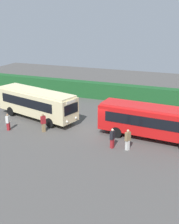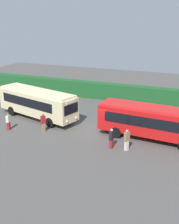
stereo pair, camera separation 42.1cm
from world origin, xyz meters
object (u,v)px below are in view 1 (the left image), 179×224
Objects in this scene: person_left at (8,122)px; person_right at (112,138)px; bus_cream at (37,102)px; bus_red at (153,121)px; person_far at (128,139)px; person_center at (43,122)px.

person_right is at bearing 164.79° from person_left.
bus_red is at bearing 11.13° from bus_cream.
person_right is at bearing -127.75° from bus_red.
person_far reaches higher than person_right.
bus_red is at bearing 60.24° from person_right.
person_center is at bearing -163.28° from bus_red.
bus_red reaches higher than person_left.
person_right is at bearing -7.07° from bus_cream.
bus_cream is 1.00× the size of bus_red.
bus_red is (12.22, -0.88, -0.04)m from bus_cream.
person_center is at bearing 21.53° from person_far.
person_center reaches higher than person_right.
person_left is 0.92× the size of person_far.
person_far is at bearing 165.41° from person_left.
bus_red is 3.35m from person_far.
person_far is at bearing -112.68° from bus_red.
person_right is 1.26m from person_far.
bus_cream is 4.01m from person_left.
person_right is (10.30, -0.07, 0.04)m from person_left.
bus_cream is 3.97m from person_center.
person_left is 11.55m from person_far.
bus_cream is 5.50× the size of person_far.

